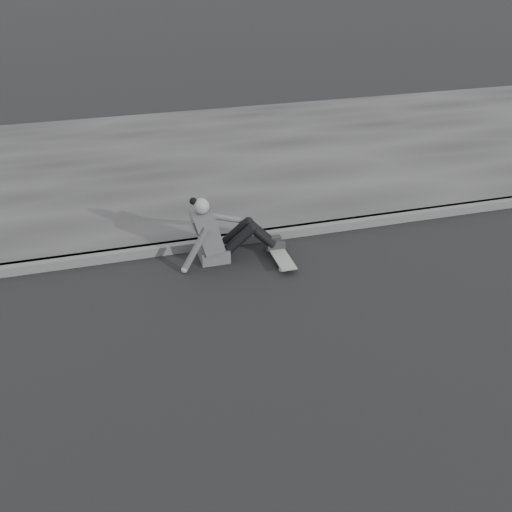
{
  "coord_description": "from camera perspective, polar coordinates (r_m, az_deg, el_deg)",
  "views": [
    {
      "loc": [
        -2.74,
        -3.94,
        3.68
      ],
      "look_at": [
        -1.24,
        1.34,
        0.5
      ],
      "focal_mm": 40.0,
      "sensor_mm": 36.0,
      "label": 1
    }
  ],
  "objects": [
    {
      "name": "sidewalk",
      "position": [
        10.56,
        0.13,
        10.05
      ],
      "size": [
        24.0,
        6.0,
        0.12
      ],
      "primitive_type": "cube",
      "color": "#343434",
      "rests_on": "ground"
    },
    {
      "name": "skateboard",
      "position": [
        7.22,
        2.4,
        0.09
      ],
      "size": [
        0.2,
        0.78,
        0.09
      ],
      "color": "#989793",
      "rests_on": "ground"
    },
    {
      "name": "ground",
      "position": [
        6.05,
        15.11,
        -8.64
      ],
      "size": [
        80.0,
        80.0,
        0.0
      ],
      "primitive_type": "plane",
      "color": "black",
      "rests_on": "ground"
    },
    {
      "name": "seated_woman",
      "position": [
        7.12,
        -3.8,
        2.25
      ],
      "size": [
        1.38,
        0.46,
        0.88
      ],
      "color": "#48484A",
      "rests_on": "ground"
    },
    {
      "name": "curb",
      "position": [
        7.94,
        6.16,
        2.8
      ],
      "size": [
        24.0,
        0.16,
        0.12
      ],
      "primitive_type": "cube",
      "color": "#515151",
      "rests_on": "ground"
    }
  ]
}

